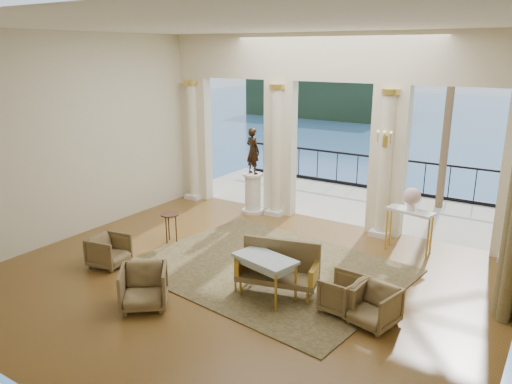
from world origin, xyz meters
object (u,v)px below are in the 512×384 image
Objects in this scene: armchair_c at (344,292)px; console_table at (410,217)px; armchair_b at (373,304)px; game_table at (265,261)px; settee at (279,268)px; statue at (253,151)px; armchair_a at (144,285)px; side_table at (170,218)px; pedestal at (253,194)px; armchair_d at (109,249)px.

console_table is (0.14, 3.08, 0.43)m from armchair_c.
armchair_b is 3.27m from console_table.
armchair_c is at bearing 24.63° from game_table.
armchair_c is (-0.55, 0.13, -0.01)m from armchair_b.
game_table is at bearing -162.37° from armchair_b.
settee is 4.66m from statue.
side_table is at bearing 84.15° from armchair_a.
pedestal is (-4.06, 3.53, 0.16)m from armchair_c.
game_table is at bearing 140.12° from statue.
settee is 3.36m from console_table.
armchair_c is 0.57× the size of game_table.
armchair_a is 2.91m from side_table.
armchair_d is at bearing 97.48° from statue.
armchair_a is at bearing -148.42° from settee.
console_table is at bearing 26.69° from side_table.
console_table is at bearing 51.48° from settee.
game_table is 1.00× the size of statue.
statue is (-1.24, 5.16, 1.25)m from armchair_a.
armchair_a is 1.94m from armchair_d.
game_table is 1.81× the size of side_table.
settee is at bearing -88.45° from armchair_c.
game_table reaches higher than side_table.
armchair_a is 5.46m from statue.
settee is at bearing -101.24° from console_table.
armchair_d is (-1.76, 0.81, -0.04)m from armchair_a.
console_table reaches higher than game_table.
armchair_a reaches higher than armchair_c.
armchair_a reaches higher than game_table.
armchair_c is 0.65× the size of console_table.
settee is at bearing -13.22° from side_table.
settee is (-1.23, 0.02, 0.12)m from armchair_c.
armchair_c reaches higher than side_table.
armchair_a is 5.31m from pedestal.
settee reaches higher than game_table.
game_table is (3.26, 0.55, 0.32)m from armchair_d.
statue is at bearing 138.61° from game_table.
side_table is (-0.38, -2.75, -1.08)m from statue.
armchair_c is at bearing -9.94° from side_table.
side_table is at bearing 152.31° from settee.
armchair_b is at bearing -38.46° from pedestal.
statue reaches higher than armchair_d.
pedestal is (-4.61, 3.66, 0.16)m from armchair_b.
statue reaches higher than side_table.
statue is (-4.61, 3.66, 1.29)m from armchair_b.
armchair_a is 5.58m from console_table.
game_table is at bearing -18.71° from side_table.
pedestal is (-2.84, 3.50, 0.05)m from settee.
pedestal reaches higher than armchair_d.
game_table is (-1.87, -0.14, 0.32)m from armchair_b.
armchair_a reaches higher than armchair_b.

